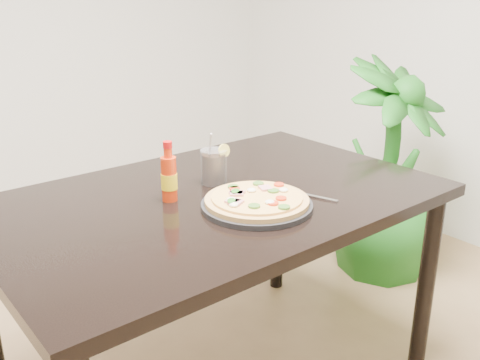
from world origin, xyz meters
TOP-DOWN VIEW (x-y plane):
  - dining_table at (0.20, 0.26)m, footprint 1.40×0.90m
  - plate at (0.22, 0.09)m, footprint 0.33×0.33m
  - pizza at (0.22, 0.09)m, footprint 0.31×0.31m
  - hot_sauce_bottle at (0.06, 0.31)m, footprint 0.06×0.06m
  - cola_cup at (0.25, 0.35)m, footprint 0.09×0.09m
  - fork at (0.41, 0.07)m, footprint 0.08×0.18m
  - houseplant at (1.38, 0.45)m, footprint 0.69×0.69m
  - plant_pot at (1.38, 0.45)m, footprint 0.28×0.28m

SIDE VIEW (x-z plane):
  - plant_pot at x=1.38m, z-range 0.00..0.22m
  - houseplant at x=1.38m, z-range 0.00..1.06m
  - dining_table at x=0.20m, z-range 0.29..1.04m
  - fork at x=0.41m, z-range 0.75..0.76m
  - plate at x=0.22m, z-range 0.75..0.77m
  - pizza at x=0.22m, z-range 0.76..0.79m
  - cola_cup at x=0.25m, z-range 0.72..0.89m
  - hot_sauce_bottle at x=0.06m, z-range 0.73..0.92m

